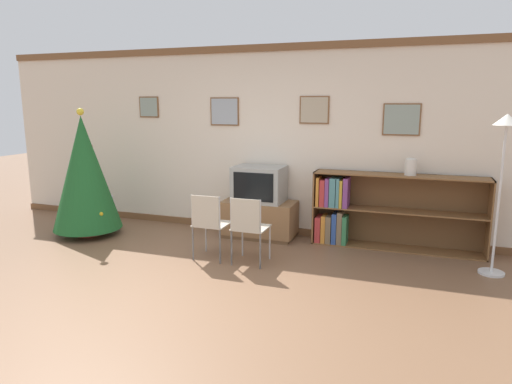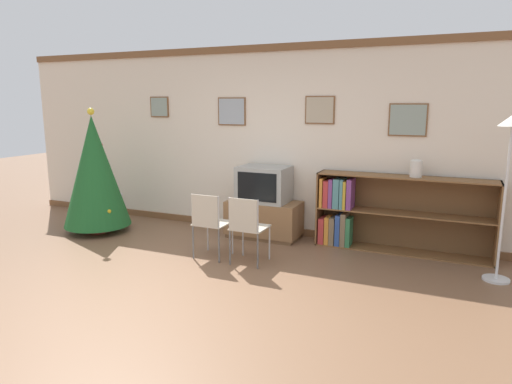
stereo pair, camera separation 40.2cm
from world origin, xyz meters
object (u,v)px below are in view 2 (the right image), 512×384
at_px(christmas_tree, 95,172).
at_px(tv_console, 264,219).
at_px(standing_lamp, 509,155).
at_px(folding_chair_left, 209,221).
at_px(vase, 416,168).
at_px(television, 264,184).
at_px(folding_chair_right, 247,226).
at_px(bookshelf, 372,213).

bearing_deg(christmas_tree, tv_console, 16.82).
xyz_separation_m(christmas_tree, standing_lamp, (5.34, 0.24, 0.46)).
distance_m(folding_chair_left, vase, 2.64).
bearing_deg(television, vase, 2.81).
relative_size(tv_console, vase, 4.78).
relative_size(tv_console, folding_chair_left, 1.26).
bearing_deg(folding_chair_right, standing_lamp, 13.26).
height_order(christmas_tree, folding_chair_left, christmas_tree).
distance_m(tv_console, vase, 2.18).
relative_size(christmas_tree, bookshelf, 0.83).
height_order(christmas_tree, television, christmas_tree).
distance_m(folding_chair_left, standing_lamp, 3.38).
height_order(television, vase, vase).
height_order(bookshelf, standing_lamp, standing_lamp).
xyz_separation_m(folding_chair_left, vase, (2.26, 1.22, 0.63)).
xyz_separation_m(bookshelf, vase, (0.51, -0.00, 0.63)).
xyz_separation_m(folding_chair_left, folding_chair_right, (0.51, 0.00, 0.00)).
bearing_deg(bookshelf, television, -176.14).
bearing_deg(folding_chair_left, standing_lamp, 11.21).
relative_size(folding_chair_left, folding_chair_right, 1.00).
xyz_separation_m(christmas_tree, bookshelf, (3.89, 0.82, -0.43)).
distance_m(tv_console, folding_chair_left, 1.17).
height_order(television, bookshelf, television).
relative_size(folding_chair_right, standing_lamp, 0.46).
xyz_separation_m(folding_chair_left, standing_lamp, (3.20, 0.63, 0.90)).
distance_m(folding_chair_left, bookshelf, 2.13).
bearing_deg(standing_lamp, television, 170.64).
distance_m(folding_chair_right, vase, 2.22).
xyz_separation_m(folding_chair_right, bookshelf, (1.24, 1.22, 0.00)).
relative_size(christmas_tree, vase, 8.42).
xyz_separation_m(folding_chair_left, bookshelf, (1.74, 1.22, 0.00)).
relative_size(christmas_tree, television, 2.61).
bearing_deg(tv_console, bookshelf, 3.76).
bearing_deg(vase, folding_chair_right, -145.16).
bearing_deg(bookshelf, folding_chair_left, -145.01).
height_order(tv_console, standing_lamp, standing_lamp).
bearing_deg(vase, television, -177.19).
height_order(folding_chair_left, vase, vase).
bearing_deg(christmas_tree, standing_lamp, 2.53).
xyz_separation_m(television, folding_chair_right, (0.25, -1.12, -0.30)).
relative_size(folding_chair_left, bookshelf, 0.37).
bearing_deg(christmas_tree, folding_chair_right, -8.56).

